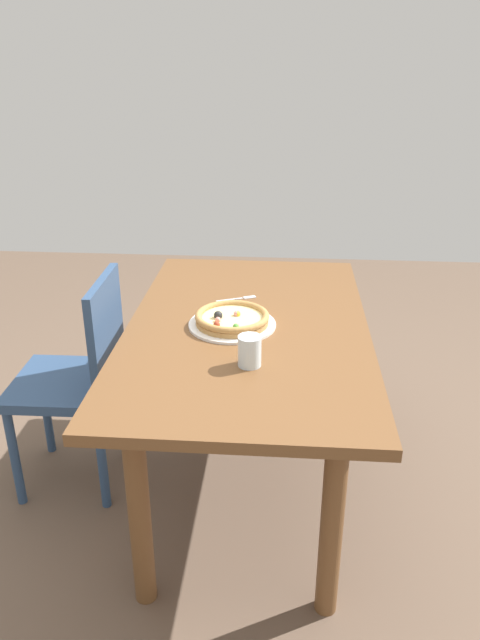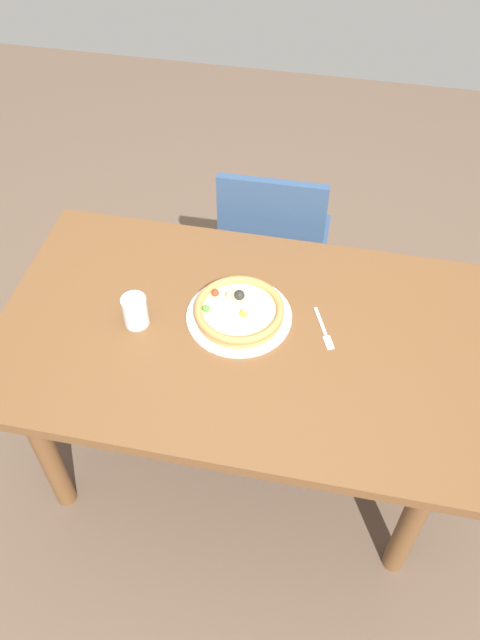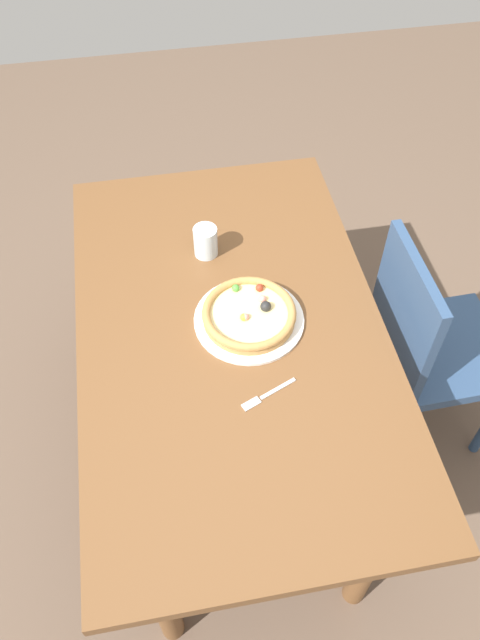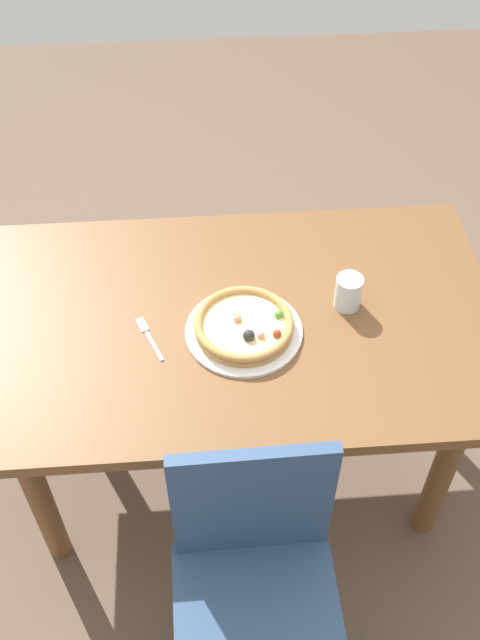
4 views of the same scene
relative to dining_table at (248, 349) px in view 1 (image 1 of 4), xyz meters
name	(u,v)px [view 1 (image 1 of 4)]	position (x,y,z in m)	size (l,w,h in m)	color
ground_plane	(247,484)	(0.00, 0.00, -0.63)	(6.00, 6.00, 0.00)	brown
dining_table	(248,349)	(0.00, 0.00, 0.00)	(1.46, 0.87, 0.73)	brown
chair_near	(81,375)	(0.00, -0.65, -0.14)	(0.41, 0.41, 0.89)	navy
plate	(232,324)	(0.02, -0.06, 0.10)	(0.32, 0.32, 0.01)	white
pizza	(232,318)	(0.02, -0.06, 0.13)	(0.27, 0.27, 0.05)	#B78447
fork	(240,299)	(-0.24, -0.05, 0.10)	(0.08, 0.16, 0.00)	silver
drinking_glass	(250,351)	(0.31, 0.03, 0.15)	(0.07, 0.07, 0.10)	silver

